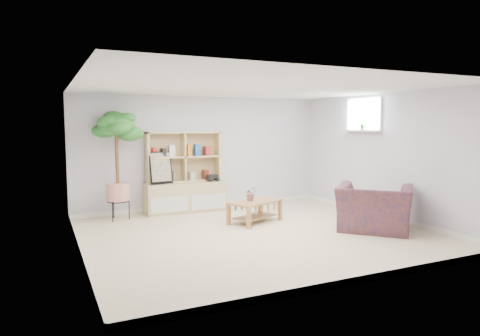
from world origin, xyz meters
name	(u,v)px	position (x,y,z in m)	size (l,w,h in m)	color
floor	(256,234)	(0.00, 0.00, 0.00)	(5.50, 5.00, 0.01)	beige
ceiling	(257,87)	(0.00, 0.00, 2.40)	(5.50, 5.00, 0.01)	white
walls	(257,162)	(0.00, 0.00, 1.20)	(5.51, 5.01, 2.40)	silver
baseboard	(256,231)	(0.00, 0.00, 0.05)	(5.50, 5.00, 0.10)	white
window	(364,115)	(2.73, 0.60, 2.00)	(0.10, 0.98, 0.68)	white
window_sill	(361,131)	(2.67, 0.60, 1.68)	(0.14, 1.00, 0.04)	white
storage_unit	(185,172)	(-0.50, 2.24, 0.83)	(1.66, 0.56, 1.66)	tan
poster	(161,168)	(-1.02, 2.18, 0.94)	(0.47, 0.11, 0.64)	yellow
toy_truck	(212,177)	(0.06, 2.13, 0.70)	(0.31, 0.21, 0.17)	black
coffee_table	(255,212)	(0.36, 0.77, 0.20)	(0.99, 0.54, 0.40)	#AE773F
table_plant	(251,194)	(0.30, 0.82, 0.53)	(0.23, 0.20, 0.25)	#247031
floor_tree	(117,166)	(-1.89, 2.05, 1.04)	(0.76, 0.76, 2.07)	#105B1A
armchair	(374,205)	(1.91, -0.65, 0.45)	(1.20, 1.05, 0.89)	#1A1F49
sill_plant	(363,124)	(2.67, 0.55, 1.82)	(0.13, 0.11, 0.24)	#105B1A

